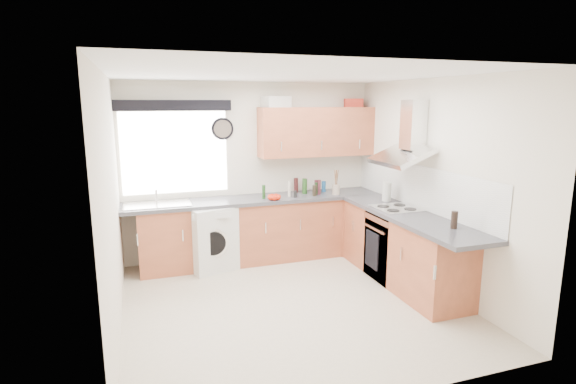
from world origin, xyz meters
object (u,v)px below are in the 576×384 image
object	(u,v)px
oven	(395,246)
extractor_hood	(407,140)
upper_cabinets	(317,132)
washing_machine	(210,237)

from	to	relation	value
oven	extractor_hood	world-z (taller)	extractor_hood
extractor_hood	upper_cabinets	world-z (taller)	upper_cabinets
extractor_hood	upper_cabinets	distance (m)	1.48
washing_machine	extractor_hood	bearing A→B (deg)	-41.84
upper_cabinets	oven	bearing A→B (deg)	-67.46
upper_cabinets	washing_machine	distance (m)	2.14
extractor_hood	upper_cabinets	size ratio (longest dim) A/B	0.46
extractor_hood	washing_machine	xyz separation A→B (m)	(-2.28, 1.10, -1.34)
oven	upper_cabinets	world-z (taller)	upper_cabinets
oven	upper_cabinets	distance (m)	1.99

